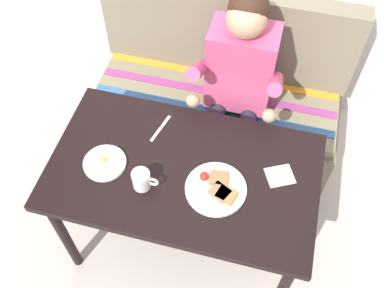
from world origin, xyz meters
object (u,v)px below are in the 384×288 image
couch (217,102)px  plate_eggs (105,163)px  person (238,79)px  table (184,179)px  fork (161,128)px  coffee_mug (142,179)px  napkin (280,176)px  plate_breakfast (217,189)px

couch → plate_eggs: 0.98m
person → table: bearing=-102.4°
couch → fork: size_ratio=8.47×
couch → coffee_mug: 1.00m
person → couch: bearing=126.4°
person → coffee_mug: 0.77m
plate_eggs → napkin: bearing=9.9°
plate_breakfast → coffee_mug: bearing=-169.9°
napkin → fork: size_ratio=0.69×
table → plate_breakfast: bearing=-21.7°
plate_breakfast → person: bearing=93.3°
coffee_mug → plate_breakfast: bearing=10.1°
plate_breakfast → plate_eggs: plate_breakfast is taller
person → napkin: (0.29, -0.52, -0.01)m
person → plate_breakfast: size_ratio=4.56×
table → napkin: 0.43m
plate_eggs → fork: 0.31m
table → plate_eggs: bearing=-170.0°
person → napkin: bearing=-60.8°
couch → plate_eggs: (-0.35, -0.83, 0.41)m
coffee_mug → napkin: bearing=19.0°
couch → plate_breakfast: couch is taller
table → couch: couch is taller
table → coffee_mug: coffee_mug is taller
plate_eggs → fork: size_ratio=1.13×
couch → fork: 0.72m
table → person: person is taller
table → coffee_mug: 0.23m
person → plate_eggs: size_ratio=6.29×
table → fork: 0.27m
table → coffee_mug: size_ratio=10.17×
table → person: size_ratio=0.99×
plate_eggs → couch: bearing=67.2°
table → fork: (-0.16, 0.19, 0.08)m
couch → fork: couch is taller
couch → coffee_mug: (-0.15, -0.89, 0.45)m
fork → person: bearing=67.7°
table → plate_eggs: (-0.35, -0.06, 0.09)m
plate_eggs → table: bearing=10.0°
table → plate_eggs: 0.36m
person → fork: size_ratio=7.13×
couch → plate_eggs: bearing=-112.8°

